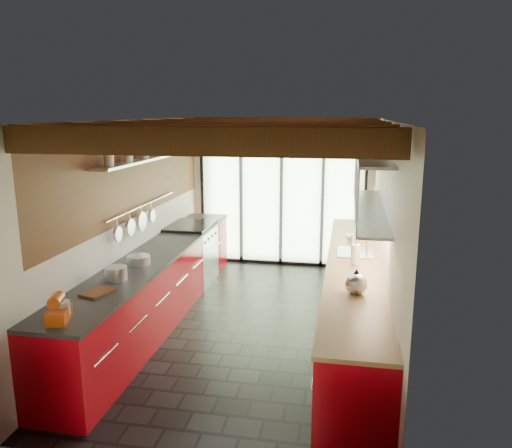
# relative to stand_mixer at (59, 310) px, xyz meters

# --- Properties ---
(ground) EXTENTS (5.50, 5.50, 0.00)m
(ground) POSITION_rel_stand_mixer_xyz_m (1.27, 2.24, -1.02)
(ground) COLOR black
(ground) RESTS_ON ground
(room_shell) EXTENTS (5.50, 5.50, 5.50)m
(room_shell) POSITION_rel_stand_mixer_xyz_m (1.27, 2.24, 0.63)
(room_shell) COLOR silver
(room_shell) RESTS_ON ground
(ceiling_beams) EXTENTS (3.14, 5.06, 4.90)m
(ceiling_beams) POSITION_rel_stand_mixer_xyz_m (1.27, 2.62, 1.44)
(ceiling_beams) COLOR #593316
(ceiling_beams) RESTS_ON ground
(glass_door) EXTENTS (2.95, 0.10, 2.90)m
(glass_door) POSITION_rel_stand_mixer_xyz_m (1.27, 4.94, 0.64)
(glass_door) COLOR #C6EAAD
(glass_door) RESTS_ON ground
(left_counter) EXTENTS (0.68, 5.00, 0.92)m
(left_counter) POSITION_rel_stand_mixer_xyz_m (-0.00, 2.24, -0.56)
(left_counter) COLOR #A70610
(left_counter) RESTS_ON ground
(range_stove) EXTENTS (0.66, 0.90, 0.97)m
(range_stove) POSITION_rel_stand_mixer_xyz_m (-0.00, 3.69, -0.55)
(range_stove) COLOR silver
(range_stove) RESTS_ON ground
(right_counter) EXTENTS (0.68, 5.00, 0.92)m
(right_counter) POSITION_rel_stand_mixer_xyz_m (2.54, 2.24, -0.56)
(right_counter) COLOR #A70610
(right_counter) RESTS_ON ground
(sink_assembly) EXTENTS (0.45, 0.52, 0.43)m
(sink_assembly) POSITION_rel_stand_mixer_xyz_m (2.56, 2.64, -0.06)
(sink_assembly) COLOR silver
(sink_assembly) RESTS_ON right_counter
(upper_cabinets_right) EXTENTS (0.34, 3.00, 3.00)m
(upper_cabinets_right) POSITION_rel_stand_mixer_xyz_m (2.70, 2.54, 0.83)
(upper_cabinets_right) COLOR silver
(upper_cabinets_right) RESTS_ON ground
(left_wall_fixtures) EXTENTS (0.28, 2.60, 0.96)m
(left_wall_fixtures) POSITION_rel_stand_mixer_xyz_m (-0.20, 2.39, 0.86)
(left_wall_fixtures) COLOR silver
(left_wall_fixtures) RESTS_ON ground
(stand_mixer) EXTENTS (0.24, 0.32, 0.26)m
(stand_mixer) POSITION_rel_stand_mixer_xyz_m (0.00, 0.00, 0.00)
(stand_mixer) COLOR #BD420F
(stand_mixer) RESTS_ON left_counter
(pot_large) EXTENTS (0.27, 0.27, 0.15)m
(pot_large) POSITION_rel_stand_mixer_xyz_m (0.00, 1.09, -0.03)
(pot_large) COLOR silver
(pot_large) RESTS_ON left_counter
(pot_small) EXTENTS (0.34, 0.34, 0.10)m
(pot_small) POSITION_rel_stand_mixer_xyz_m (0.00, 1.68, -0.05)
(pot_small) COLOR silver
(pot_small) RESTS_ON left_counter
(cutting_board) EXTENTS (0.29, 0.35, 0.03)m
(cutting_board) POSITION_rel_stand_mixer_xyz_m (0.00, 0.67, -0.09)
(cutting_board) COLOR brown
(cutting_board) RESTS_ON left_counter
(kettle) EXTENTS (0.25, 0.29, 0.27)m
(kettle) POSITION_rel_stand_mixer_xyz_m (2.54, 1.15, 0.02)
(kettle) COLOR silver
(kettle) RESTS_ON right_counter
(paper_towel) EXTENTS (0.12, 0.12, 0.29)m
(paper_towel) POSITION_rel_stand_mixer_xyz_m (2.54, 2.15, 0.02)
(paper_towel) COLOR white
(paper_towel) RESTS_ON right_counter
(soap_bottle) EXTENTS (0.11, 0.11, 0.19)m
(soap_bottle) POSITION_rel_stand_mixer_xyz_m (2.54, 3.08, -0.01)
(soap_bottle) COLOR silver
(soap_bottle) RESTS_ON right_counter
(bowl) EXTENTS (0.26, 0.26, 0.05)m
(bowl) POSITION_rel_stand_mixer_xyz_m (2.54, 3.40, -0.07)
(bowl) COLOR silver
(bowl) RESTS_ON right_counter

